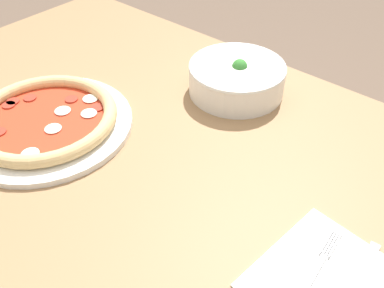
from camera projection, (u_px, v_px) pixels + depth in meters
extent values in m
cube|color=#99724C|center=(132.00, 159.00, 0.78)|extent=(1.28, 0.90, 0.03)
cylinder|color=olive|center=(108.00, 112.00, 1.53)|extent=(0.06, 0.06, 0.73)
cylinder|color=white|center=(46.00, 125.00, 0.83)|extent=(0.33, 0.33, 0.01)
torus|color=#DBB77A|center=(44.00, 117.00, 0.81)|extent=(0.28, 0.28, 0.03)
cylinder|color=red|center=(45.00, 121.00, 0.82)|extent=(0.24, 0.24, 0.01)
cylinder|color=#A83323|center=(9.00, 105.00, 0.85)|extent=(0.03, 0.03, 0.00)
cylinder|color=#A83323|center=(30.00, 98.00, 0.87)|extent=(0.03, 0.03, 0.00)
cylinder|color=#A83323|center=(71.00, 99.00, 0.87)|extent=(0.03, 0.03, 0.00)
cylinder|color=#A83323|center=(13.00, 101.00, 0.86)|extent=(0.03, 0.03, 0.00)
cylinder|color=#A83323|center=(98.00, 107.00, 0.85)|extent=(0.03, 0.03, 0.00)
ellipsoid|color=silver|center=(89.00, 113.00, 0.83)|extent=(0.03, 0.03, 0.01)
ellipsoid|color=silver|center=(30.00, 153.00, 0.74)|extent=(0.03, 0.03, 0.01)
ellipsoid|color=silver|center=(90.00, 99.00, 0.87)|extent=(0.03, 0.03, 0.01)
ellipsoid|color=silver|center=(53.00, 128.00, 0.79)|extent=(0.03, 0.03, 0.01)
ellipsoid|color=silver|center=(63.00, 111.00, 0.84)|extent=(0.03, 0.03, 0.01)
cylinder|color=white|center=(237.00, 79.00, 0.90)|extent=(0.20, 0.20, 0.06)
torus|color=white|center=(237.00, 67.00, 0.89)|extent=(0.20, 0.20, 0.01)
ellipsoid|color=#998466|center=(239.00, 60.00, 0.92)|extent=(0.04, 0.04, 0.02)
ellipsoid|color=#998466|center=(250.00, 70.00, 0.89)|extent=(0.04, 0.04, 0.02)
ellipsoid|color=tan|center=(268.00, 61.00, 0.91)|extent=(0.04, 0.03, 0.02)
ellipsoid|color=tan|center=(240.00, 87.00, 0.84)|extent=(0.04, 0.04, 0.02)
ellipsoid|color=tan|center=(213.00, 64.00, 0.92)|extent=(0.04, 0.04, 0.02)
sphere|color=#388433|center=(240.00, 67.00, 0.88)|extent=(0.03, 0.03, 0.03)
cube|color=white|center=(333.00, 287.00, 0.57)|extent=(0.21, 0.21, 0.00)
cube|color=silver|center=(306.00, 287.00, 0.56)|extent=(0.02, 0.12, 0.00)
cube|color=silver|center=(335.00, 245.00, 0.61)|extent=(0.01, 0.05, 0.00)
cube|color=silver|center=(333.00, 244.00, 0.62)|extent=(0.01, 0.05, 0.00)
cube|color=silver|center=(330.00, 243.00, 0.62)|extent=(0.01, 0.05, 0.00)
cube|color=silver|center=(327.00, 241.00, 0.62)|extent=(0.01, 0.05, 0.00)
cube|color=silver|center=(362.00, 274.00, 0.58)|extent=(0.02, 0.12, 0.00)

